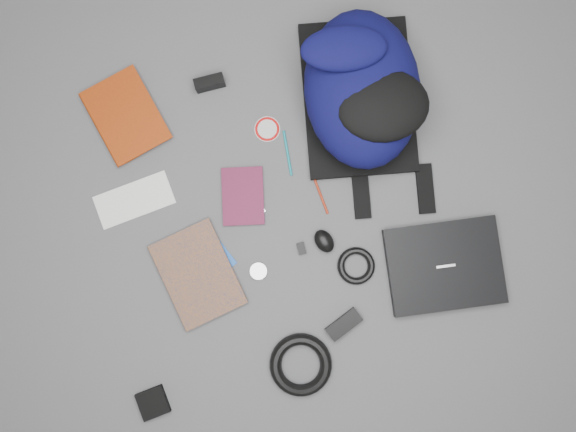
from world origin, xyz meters
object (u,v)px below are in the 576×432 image
object	(u,v)px
comic_book	(167,289)
power_brick	(344,324)
backpack	(362,89)
compact_camera	(210,83)
laptop	(444,266)
textbook_red	(98,131)
dvd_case	(243,196)
pouch	(153,403)
mouse	(324,241)

from	to	relation	value
comic_book	power_brick	distance (m)	0.55
backpack	comic_book	xyz separation A→B (m)	(-0.76, -0.35, -0.10)
compact_camera	laptop	bearing A→B (deg)	-52.53
textbook_red	compact_camera	world-z (taller)	compact_camera
backpack	dvd_case	bearing A→B (deg)	-143.92
dvd_case	backpack	bearing A→B (deg)	38.15
backpack	power_brick	distance (m)	0.71
laptop	textbook_red	xyz separation A→B (m)	(-0.86, 0.77, -0.00)
backpack	compact_camera	size ratio (longest dim) A/B	5.75
backpack	compact_camera	distance (m)	0.47
comic_book	dvd_case	bearing A→B (deg)	25.65
laptop	dvd_case	size ratio (longest dim) A/B	1.92
laptop	pouch	distance (m)	0.98
comic_book	compact_camera	world-z (taller)	compact_camera
textbook_red	mouse	xyz separation A→B (m)	(0.54, -0.57, 0.01)
backpack	pouch	distance (m)	1.13
backpack	mouse	distance (m)	0.47
laptop	mouse	xyz separation A→B (m)	(-0.32, 0.20, 0.00)
laptop	dvd_case	xyz separation A→B (m)	(-0.51, 0.42, -0.01)
backpack	dvd_case	size ratio (longest dim) A/B	2.95
mouse	comic_book	bearing A→B (deg)	164.33
textbook_red	compact_camera	xyz separation A→B (m)	(0.38, 0.02, 0.01)
backpack	power_brick	world-z (taller)	backpack
comic_book	power_brick	xyz separation A→B (m)	(0.47, -0.29, 0.00)
dvd_case	compact_camera	xyz separation A→B (m)	(0.03, 0.37, 0.02)
comic_book	mouse	world-z (taller)	mouse
backpack	power_brick	bearing A→B (deg)	-98.46
power_brick	pouch	size ratio (longest dim) A/B	1.31
laptop	textbook_red	size ratio (longest dim) A/B	1.32
laptop	dvd_case	distance (m)	0.66
backpack	comic_book	distance (m)	0.84
comic_book	dvd_case	size ratio (longest dim) A/B	1.59
comic_book	pouch	bearing A→B (deg)	-121.75
dvd_case	power_brick	xyz separation A→B (m)	(0.15, -0.48, 0.01)
laptop	textbook_red	bearing A→B (deg)	151.11
dvd_case	mouse	bearing A→B (deg)	-31.57
backpack	textbook_red	size ratio (longest dim) A/B	2.03
backpack	pouch	xyz separation A→B (m)	(-0.92, -0.66, -0.10)
laptop	mouse	bearing A→B (deg)	160.80
compact_camera	mouse	world-z (taller)	compact_camera
backpack	compact_camera	world-z (taller)	backpack
compact_camera	power_brick	distance (m)	0.85
backpack	pouch	bearing A→B (deg)	-128.36
textbook_red	dvd_case	world-z (taller)	textbook_red
backpack	comic_book	size ratio (longest dim) A/B	1.86
textbook_red	compact_camera	bearing A→B (deg)	-5.77
laptop	mouse	size ratio (longest dim) A/B	4.56
textbook_red	pouch	xyz separation A→B (m)	(-0.12, -0.84, -0.00)
comic_book	textbook_red	bearing A→B (deg)	88.79
compact_camera	mouse	bearing A→B (deg)	-68.60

